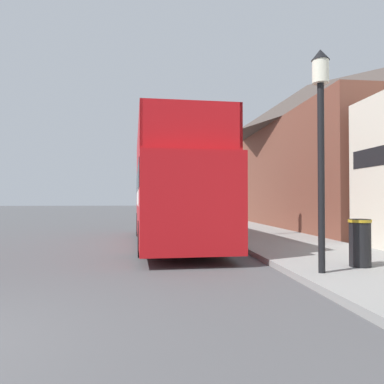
{
  "coord_description": "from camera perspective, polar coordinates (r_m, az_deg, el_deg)",
  "views": [
    {
      "loc": [
        2.75,
        -3.93,
        1.56
      ],
      "look_at": [
        4.29,
        9.62,
        1.84
      ],
      "focal_mm": 35.0,
      "sensor_mm": 36.0,
      "label": 1
    }
  ],
  "objects": [
    {
      "name": "tour_bus",
      "position": [
        13.27,
        -3.01,
        -0.35
      ],
      "size": [
        2.84,
        9.82,
        3.9
      ],
      "rotation": [
        0.0,
        0.0,
        0.04
      ],
      "color": "red",
      "rests_on": "ground_plane"
    },
    {
      "name": "parked_car_ahead_of_bus",
      "position": [
        20.93,
        -1.98,
        -3.47
      ],
      "size": [
        1.98,
        4.24,
        1.54
      ],
      "rotation": [
        0.0,
        0.0,
        0.03
      ],
      "color": "silver",
      "rests_on": "ground_plane"
    },
    {
      "name": "sidewalk",
      "position": [
        22.47,
        5.45,
        -4.96
      ],
      "size": [
        3.66,
        108.0,
        0.14
      ],
      "color": "gray",
      "rests_on": "ground_plane"
    },
    {
      "name": "lamp_post_second",
      "position": [
        14.7,
        6.83,
        6.01
      ],
      "size": [
        0.35,
        0.35,
        4.72
      ],
      "color": "black",
      "rests_on": "sidewalk"
    },
    {
      "name": "litter_bin",
      "position": [
        8.75,
        24.22,
        -6.88
      ],
      "size": [
        0.48,
        0.48,
        1.01
      ],
      "color": "black",
      "rests_on": "sidewalk"
    },
    {
      "name": "brick_terrace_rear",
      "position": [
        23.65,
        17.23,
        5.4
      ],
      "size": [
        6.0,
        18.89,
        8.49
      ],
      "color": "brown",
      "rests_on": "ground_plane"
    },
    {
      "name": "ground_plane",
      "position": [
        25.14,
        -12.8,
        -4.69
      ],
      "size": [
        144.0,
        144.0,
        0.0
      ],
      "primitive_type": "plane",
      "color": "#4C4C4F"
    },
    {
      "name": "lamp_post_nearest",
      "position": [
        7.87,
        19.03,
        10.77
      ],
      "size": [
        0.35,
        0.35,
        4.37
      ],
      "color": "black",
      "rests_on": "sidewalk"
    }
  ]
}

